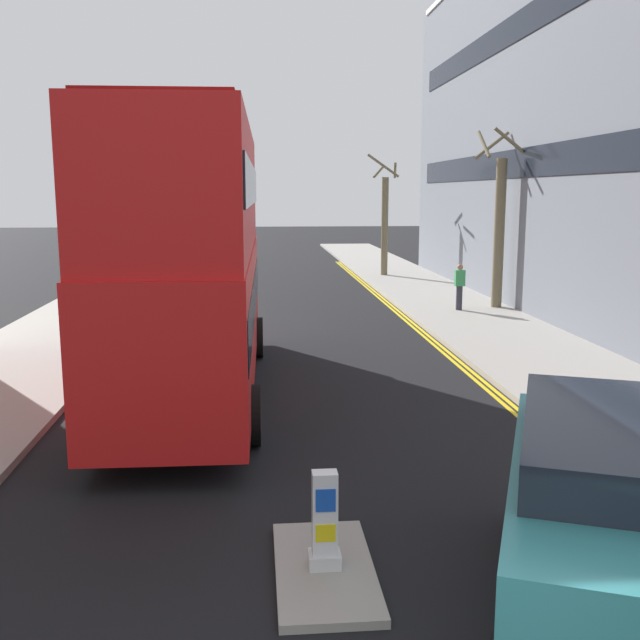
% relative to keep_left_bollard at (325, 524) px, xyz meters
% --- Properties ---
extents(sidewalk_right, '(4.00, 80.00, 0.14)m').
position_rel_keep_left_bollard_xyz_m(sidewalk_right, '(6.50, 11.24, -0.54)').
color(sidewalk_right, '#9E9991').
rests_on(sidewalk_right, ground).
extents(sidewalk_left, '(4.00, 80.00, 0.14)m').
position_rel_keep_left_bollard_xyz_m(sidewalk_left, '(-6.50, 11.24, -0.54)').
color(sidewalk_left, '#9E9991').
rests_on(sidewalk_left, ground).
extents(kerb_line_outer, '(0.10, 56.00, 0.01)m').
position_rel_keep_left_bollard_xyz_m(kerb_line_outer, '(4.40, 9.24, -0.60)').
color(kerb_line_outer, yellow).
rests_on(kerb_line_outer, ground).
extents(kerb_line_inner, '(0.10, 56.00, 0.01)m').
position_rel_keep_left_bollard_xyz_m(kerb_line_inner, '(4.24, 9.24, -0.60)').
color(kerb_line_inner, yellow).
rests_on(kerb_line_inner, ground).
extents(traffic_island, '(1.10, 2.20, 0.10)m').
position_rel_keep_left_bollard_xyz_m(traffic_island, '(0.00, 0.00, -0.56)').
color(traffic_island, '#9E9991').
rests_on(traffic_island, ground).
extents(keep_left_bollard, '(0.36, 0.28, 1.11)m').
position_rel_keep_left_bollard_xyz_m(keep_left_bollard, '(0.00, 0.00, 0.00)').
color(keep_left_bollard, silver).
rests_on(keep_left_bollard, traffic_island).
extents(double_decker_bus_away, '(2.92, 10.84, 5.64)m').
position_rel_keep_left_bollard_xyz_m(double_decker_bus_away, '(-2.02, 7.71, 2.42)').
color(double_decker_bus_away, red).
rests_on(double_decker_bus_away, ground).
extents(taxi_minivan, '(3.53, 5.16, 2.12)m').
position_rel_keep_left_bollard_xyz_m(taxi_minivan, '(2.59, -1.40, 0.46)').
color(taxi_minivan, teal).
rests_on(taxi_minivan, ground).
extents(pedestrian_far, '(0.34, 0.22, 1.62)m').
position_rel_keep_left_bollard_xyz_m(pedestrian_far, '(6.41, 17.31, 0.38)').
color(pedestrian_far, '#2D2D38').
rests_on(pedestrian_far, sidewalk_right).
extents(street_tree_near, '(1.61, 1.67, 5.95)m').
position_rel_keep_left_bollard_xyz_m(street_tree_near, '(5.71, 28.51, 2.22)').
color(street_tree_near, '#6B6047').
rests_on(street_tree_near, sidewalk_right).
extents(street_tree_mid, '(1.91, 1.86, 6.43)m').
position_rel_keep_left_bollard_xyz_m(street_tree_mid, '(7.96, 17.88, 2.53)').
color(street_tree_mid, '#6B6047').
rests_on(street_tree_mid, sidewalk_right).
extents(townhouse_terrace_right, '(10.08, 28.00, 13.80)m').
position_rel_keep_left_bollard_xyz_m(townhouse_terrace_right, '(13.50, 19.01, 6.29)').
color(townhouse_terrace_right, slate).
rests_on(townhouse_terrace_right, ground).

